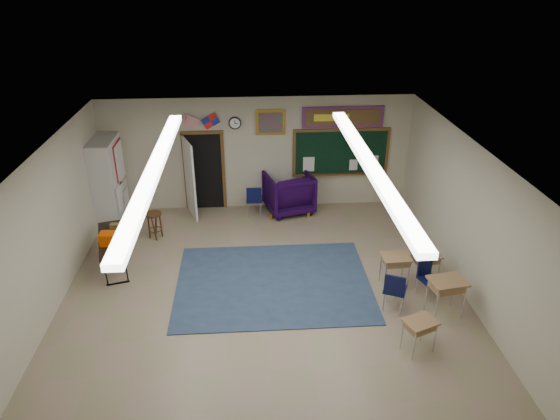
{
  "coord_description": "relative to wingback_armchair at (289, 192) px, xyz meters",
  "views": [
    {
      "loc": [
        -0.25,
        -7.8,
        6.02
      ],
      "look_at": [
        0.39,
        1.5,
        1.35
      ],
      "focal_mm": 32.0,
      "sensor_mm": 36.0,
      "label": 1
    }
  ],
  "objects": [
    {
      "name": "student_desk_back_right",
      "position": [
        2.54,
        -4.6,
        -0.1
      ],
      "size": [
        0.72,
        0.59,
        0.78
      ],
      "rotation": [
        0.0,
        0.0,
        0.16
      ],
      "color": "#A57F4C",
      "rests_on": "floor"
    },
    {
      "name": "student_desk_front_right",
      "position": [
        2.51,
        -3.51,
        -0.15
      ],
      "size": [
        0.63,
        0.5,
        0.69
      ],
      "rotation": [
        0.0,
        0.0,
        0.13
      ],
      "color": "#A57F4C",
      "rests_on": "floor"
    },
    {
      "name": "left_wall",
      "position": [
        -4.8,
        -4.15,
        0.96
      ],
      "size": [
        0.04,
        9.0,
        3.0
      ],
      "primitive_type": "cube",
      "color": "#ABA38A",
      "rests_on": "floor"
    },
    {
      "name": "right_wall",
      "position": [
        3.2,
        -4.15,
        0.96
      ],
      "size": [
        0.04,
        9.0,
        3.0
      ],
      "primitive_type": "cube",
      "color": "#ABA38A",
      "rests_on": "floor"
    },
    {
      "name": "back_wall",
      "position": [
        -0.8,
        0.35,
        0.96
      ],
      "size": [
        8.0,
        0.04,
        3.0
      ],
      "primitive_type": "cube",
      "color": "#ABA38A",
      "rests_on": "floor"
    },
    {
      "name": "bulletin_board",
      "position": [
        1.4,
        0.32,
        1.91
      ],
      "size": [
        2.1,
        0.05,
        0.55
      ],
      "color": "#B6220F",
      "rests_on": "back_wall"
    },
    {
      "name": "wall_flags",
      "position": [
        -2.2,
        0.29,
        1.94
      ],
      "size": [
        1.16,
        0.06,
        0.7
      ],
      "primitive_type": null,
      "color": "red",
      "rests_on": "back_wall"
    },
    {
      "name": "floor",
      "position": [
        -0.8,
        -4.15,
        -0.54
      ],
      "size": [
        9.0,
        9.0,
        0.0
      ],
      "primitive_type": "plane",
      "color": "gray",
      "rests_on": "ground"
    },
    {
      "name": "student_chair_reading",
      "position": [
        -0.91,
        -0.2,
        -0.11
      ],
      "size": [
        0.44,
        0.44,
        0.86
      ],
      "primitive_type": null,
      "rotation": [
        0.0,
        0.0,
        3.12
      ],
      "color": "black",
      "rests_on": "floor"
    },
    {
      "name": "chalkboard",
      "position": [
        1.4,
        0.31,
        0.93
      ],
      "size": [
        2.55,
        0.14,
        1.3
      ],
      "color": "brown",
      "rests_on": "back_wall"
    },
    {
      "name": "student_desk_back_left",
      "position": [
        1.75,
        -5.52,
        -0.18
      ],
      "size": [
        0.64,
        0.57,
        0.64
      ],
      "rotation": [
        0.0,
        0.0,
        0.38
      ],
      "color": "#A57F4C",
      "rests_on": "floor"
    },
    {
      "name": "storage_cabinet",
      "position": [
        -4.51,
        -0.3,
        0.56
      ],
      "size": [
        0.59,
        1.25,
        2.2
      ],
      "color": "#B8B9B3",
      "rests_on": "floor"
    },
    {
      "name": "framed_art_print",
      "position": [
        -0.45,
        0.32,
        1.81
      ],
      "size": [
        0.75,
        0.05,
        0.65
      ],
      "color": "#AA7C21",
      "rests_on": "back_wall"
    },
    {
      "name": "student_chair_desk_b",
      "position": [
        2.44,
        -3.98,
        -0.17
      ],
      "size": [
        0.46,
        0.46,
        0.73
      ],
      "primitive_type": null,
      "rotation": [
        0.0,
        0.0,
        0.32
      ],
      "color": "black",
      "rests_on": "floor"
    },
    {
      "name": "wooden_stool",
      "position": [
        -3.32,
        -1.25,
        -0.2
      ],
      "size": [
        0.37,
        0.37,
        0.66
      ],
      "color": "#4C2E16",
      "rests_on": "floor"
    },
    {
      "name": "area_rug",
      "position": [
        -0.6,
        -3.35,
        -0.53
      ],
      "size": [
        4.0,
        3.0,
        0.02
      ],
      "primitive_type": "cube",
      "color": "#31465E",
      "rests_on": "floor"
    },
    {
      "name": "fluorescent_strips",
      "position": [
        -0.8,
        -4.15,
        2.4
      ],
      "size": [
        3.86,
        6.0,
        0.1
      ],
      "primitive_type": null,
      "color": "white",
      "rests_on": "ceiling"
    },
    {
      "name": "ceiling",
      "position": [
        -0.8,
        -4.15,
        2.46
      ],
      "size": [
        8.0,
        9.0,
        0.04
      ],
      "primitive_type": "cube",
      "color": "silver",
      "rests_on": "back_wall"
    },
    {
      "name": "student_desk_front_left",
      "position": [
        1.88,
        -3.58,
        -0.15
      ],
      "size": [
        0.59,
        0.45,
        0.69
      ],
      "rotation": [
        0.0,
        0.0,
        0.04
      ],
      "color": "#A57F4C",
      "rests_on": "floor"
    },
    {
      "name": "doorway",
      "position": [
        -2.3,
        0.2,
        0.52
      ],
      "size": [
        1.1,
        0.89,
        2.16
      ],
      "color": "black",
      "rests_on": "back_wall"
    },
    {
      "name": "student_chair_desk_a",
      "position": [
        1.66,
        -4.35,
        -0.11
      ],
      "size": [
        0.57,
        0.57,
        0.85
      ],
      "primitive_type": null,
      "rotation": [
        0.0,
        0.0,
        2.71
      ],
      "color": "black",
      "rests_on": "floor"
    },
    {
      "name": "folding_table",
      "position": [
        -4.01,
        -2.45,
        -0.16
      ],
      "size": [
        0.96,
        1.75,
        0.95
      ],
      "rotation": [
        0.0,
        0.0,
        0.26
      ],
      "color": "black",
      "rests_on": "floor"
    },
    {
      "name": "wall_clock",
      "position": [
        -1.35,
        0.32,
        1.81
      ],
      "size": [
        0.32,
        0.05,
        0.32
      ],
      "color": "black",
      "rests_on": "back_wall"
    },
    {
      "name": "wingback_armchair",
      "position": [
        0.0,
        0.0,
        0.0
      ],
      "size": [
        1.42,
        1.44,
        1.08
      ],
      "primitive_type": "imported",
      "rotation": [
        0.0,
        0.0,
        3.41
      ],
      "color": "black",
      "rests_on": "floor"
    }
  ]
}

